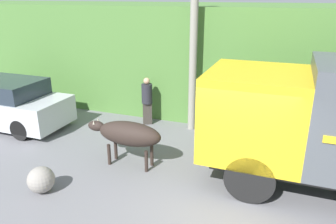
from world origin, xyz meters
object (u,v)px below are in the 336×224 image
(pedestrian_on_hill, at_px, (147,99))
(brown_cow, at_px, (128,134))
(parked_suv, at_px, (5,104))
(utility_pole, at_px, (193,50))
(roadside_rock, at_px, (41,180))

(pedestrian_on_hill, bearing_deg, brown_cow, 79.50)
(parked_suv, bearing_deg, utility_pole, 17.14)
(brown_cow, distance_m, pedestrian_on_hill, 2.95)
(pedestrian_on_hill, bearing_deg, parked_suv, -2.76)
(parked_suv, distance_m, roadside_rock, 4.89)
(pedestrian_on_hill, bearing_deg, utility_pole, 159.49)
(brown_cow, relative_size, roadside_rock, 3.41)
(parked_suv, bearing_deg, brown_cow, -11.99)
(utility_pole, bearing_deg, parked_suv, -162.29)
(parked_suv, distance_m, pedestrian_on_hill, 4.83)
(utility_pole, bearing_deg, roadside_rock, -113.76)
(parked_suv, relative_size, roadside_rock, 7.16)
(parked_suv, xyz_separation_m, utility_pole, (6.04, 1.93, 1.87))
(utility_pole, bearing_deg, brown_cow, -105.66)
(utility_pole, distance_m, roadside_rock, 5.77)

